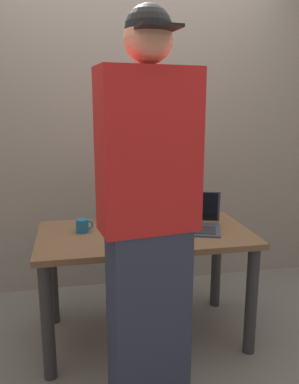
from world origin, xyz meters
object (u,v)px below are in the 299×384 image
laptop (193,220)px  person_figure (148,225)px  beer_bottle_brown (127,203)px  beer_bottle_green (106,202)px  coffee_mug (83,226)px

laptop → person_figure: 0.79m
beer_bottle_brown → person_figure: bearing=-92.0°
beer_bottle_green → person_figure: size_ratio=0.18×
beer_bottle_green → person_figure: (0.11, -0.90, 0.12)m
person_figure → beer_bottle_brown: bearing=88.0°
laptop → beer_bottle_brown: 0.46m
laptop → person_figure: size_ratio=0.23×
beer_bottle_green → beer_bottle_brown: 0.15m
laptop → coffee_mug: bearing=176.1°
coffee_mug → person_figure: bearing=-68.2°
laptop → coffee_mug: 0.69m
person_figure → coffee_mug: bearing=111.8°
person_figure → coffee_mug: (-0.27, 0.69, -0.20)m
beer_bottle_green → coffee_mug: bearing=-127.2°
laptop → beer_bottle_green: 0.59m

